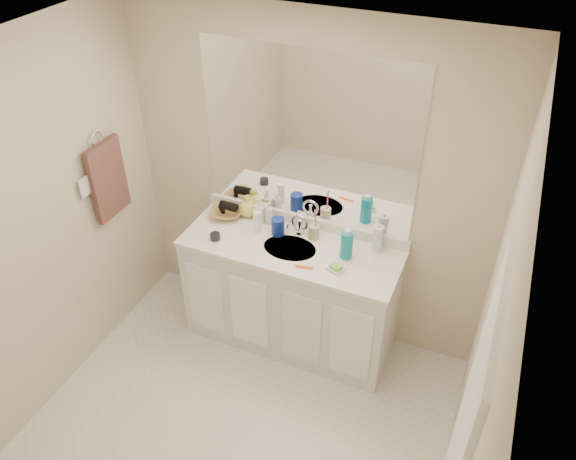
{
  "coord_description": "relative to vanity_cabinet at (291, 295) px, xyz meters",
  "views": [
    {
      "loc": [
        1.17,
        -1.76,
        3.23
      ],
      "look_at": [
        0.0,
        0.97,
        1.05
      ],
      "focal_mm": 35.0,
      "sensor_mm": 36.0,
      "label": 1
    }
  ],
  "objects": [
    {
      "name": "soap_bottle_yellow",
      "position": [
        -0.43,
        0.22,
        0.54
      ],
      "size": [
        0.15,
        0.15,
        0.17
      ],
      "primitive_type": "imported",
      "rotation": [
        0.0,
        0.0,
        -0.11
      ],
      "color": "#E2DF58",
      "rests_on": "countertop"
    },
    {
      "name": "soap_dish",
      "position": [
        0.36,
        -0.12,
        0.46
      ],
      "size": [
        0.13,
        0.12,
        0.01
      ],
      "primitive_type": "cube",
      "rotation": [
        0.0,
        0.0,
        -0.32
      ],
      "color": "silver",
      "rests_on": "countertop"
    },
    {
      "name": "countertop",
      "position": [
        0.0,
        0.0,
        0.44
      ],
      "size": [
        1.52,
        0.57,
        0.03
      ],
      "primitive_type": "cube",
      "color": "white",
      "rests_on": "vanity_cabinet"
    },
    {
      "name": "backsplash",
      "position": [
        0.0,
        0.26,
        0.5
      ],
      "size": [
        1.52,
        0.03,
        0.08
      ],
      "primitive_type": "cube",
      "color": "white",
      "rests_on": "countertop"
    },
    {
      "name": "green_soap",
      "position": [
        0.36,
        -0.12,
        0.48
      ],
      "size": [
        0.08,
        0.07,
        0.02
      ],
      "primitive_type": "cube",
      "rotation": [
        0.0,
        0.0,
        -0.32
      ],
      "color": "#89E337",
      "rests_on": "soap_dish"
    },
    {
      "name": "dark_jar",
      "position": [
        -0.51,
        -0.14,
        0.48
      ],
      "size": [
        0.08,
        0.08,
        0.05
      ],
      "primitive_type": "cylinder",
      "rotation": [
        0.0,
        0.0,
        -0.25
      ],
      "color": "black",
      "rests_on": "countertop"
    },
    {
      "name": "hair_dryer",
      "position": [
        -0.55,
        0.15,
        0.54
      ],
      "size": [
        0.13,
        0.07,
        0.06
      ],
      "primitive_type": "cylinder",
      "rotation": [
        0.0,
        1.57,
        -0.05
      ],
      "color": "black",
      "rests_on": "wicker_basket"
    },
    {
      "name": "wall_left",
      "position": [
        -1.3,
        -1.02,
        0.77
      ],
      "size": [
        0.02,
        2.6,
        2.4
      ],
      "primitive_type": "cube",
      "color": "beige",
      "rests_on": "floor"
    },
    {
      "name": "blue_mug",
      "position": [
        -0.14,
        0.09,
        0.52
      ],
      "size": [
        0.11,
        0.11,
        0.13
      ],
      "primitive_type": "cylinder",
      "rotation": [
        0.0,
        0.0,
        0.17
      ],
      "color": "navy",
      "rests_on": "countertop"
    },
    {
      "name": "wicker_basket",
      "position": [
        -0.57,
        0.15,
        0.48
      ],
      "size": [
        0.3,
        0.3,
        0.06
      ],
      "primitive_type": "imported",
      "rotation": [
        0.0,
        0.0,
        0.35
      ],
      "color": "#A77B43",
      "rests_on": "countertop"
    },
    {
      "name": "vanity_cabinet",
      "position": [
        0.0,
        0.0,
        0.0
      ],
      "size": [
        1.5,
        0.55,
        0.85
      ],
      "primitive_type": "cube",
      "color": "silver",
      "rests_on": "floor"
    },
    {
      "name": "sink_basin",
      "position": [
        0.0,
        -0.02,
        0.44
      ],
      "size": [
        0.37,
        0.37,
        0.02
      ],
      "primitive_type": "cylinder",
      "color": "beige",
      "rests_on": "countertop"
    },
    {
      "name": "wall_right",
      "position": [
        1.3,
        -1.02,
        0.77
      ],
      "size": [
        0.02,
        2.6,
        2.4
      ],
      "primitive_type": "cube",
      "color": "beige",
      "rests_on": "floor"
    },
    {
      "name": "tan_cup",
      "position": [
        0.11,
        0.15,
        0.51
      ],
      "size": [
        0.08,
        0.08,
        0.1
      ],
      "primitive_type": "cylinder",
      "rotation": [
        0.0,
        0.0,
        -0.09
      ],
      "color": "beige",
      "rests_on": "countertop"
    },
    {
      "name": "towel_ring",
      "position": [
        -1.27,
        -0.25,
        1.12
      ],
      "size": [
        0.01,
        0.11,
        0.11
      ],
      "primitive_type": "torus",
      "rotation": [
        0.0,
        1.57,
        0.0
      ],
      "color": "silver",
      "rests_on": "wall_left"
    },
    {
      "name": "mirror",
      "position": [
        0.0,
        0.27,
        1.14
      ],
      "size": [
        1.48,
        0.01,
        1.2
      ],
      "primitive_type": "cube",
      "color": "white",
      "rests_on": "wall_back"
    },
    {
      "name": "ceiling",
      "position": [
        0.0,
        -1.02,
        1.97
      ],
      "size": [
        2.6,
        2.6,
        0.02
      ],
      "primitive_type": "cube",
      "color": "white",
      "rests_on": "wall_back"
    },
    {
      "name": "orange_comb",
      "position": [
        0.17,
        -0.17,
        0.46
      ],
      "size": [
        0.12,
        0.04,
        0.0
      ],
      "primitive_type": "cube",
      "rotation": [
        0.0,
        0.0,
        0.18
      ],
      "color": "#F9511A",
      "rests_on": "countertop"
    },
    {
      "name": "wall_back",
      "position": [
        0.0,
        0.28,
        0.77
      ],
      "size": [
        2.6,
        0.02,
        2.4
      ],
      "primitive_type": "cube",
      "color": "beige",
      "rests_on": "floor"
    },
    {
      "name": "switch_plate",
      "position": [
        -1.27,
        -0.45,
        0.88
      ],
      "size": [
        0.01,
        0.08,
        0.13
      ],
      "primitive_type": "cube",
      "color": "white",
      "rests_on": "wall_left"
    },
    {
      "name": "faucet",
      "position": [
        0.0,
        0.16,
        0.51
      ],
      "size": [
        0.02,
        0.02,
        0.11
      ],
      "primitive_type": "cylinder",
      "color": "silver",
      "rests_on": "countertop"
    },
    {
      "name": "extra_white_bottle",
      "position": [
        -0.28,
        0.06,
        0.54
      ],
      "size": [
        0.06,
        0.06,
        0.17
      ],
      "primitive_type": "cylinder",
      "rotation": [
        0.0,
        0.0,
        -0.11
      ],
      "color": "white",
      "rests_on": "countertop"
    },
    {
      "name": "soap_bottle_cream",
      "position": [
        -0.32,
        0.2,
        0.55
      ],
      "size": [
        0.1,
        0.1,
        0.19
      ],
      "primitive_type": "imported",
      "rotation": [
        0.0,
        0.0,
        -0.2
      ],
      "color": "#FFFDCF",
      "rests_on": "countertop"
    },
    {
      "name": "floor",
      "position": [
        0.0,
        -1.02,
        -0.42
      ],
      "size": [
        2.6,
        2.6,
        0.0
      ],
      "primitive_type": "cube",
      "color": "silver",
      "rests_on": "ground"
    },
    {
      "name": "soap_bottle_white",
      "position": [
        -0.25,
        0.19,
        0.54
      ],
      "size": [
        0.09,
        0.09,
        0.17
      ],
      "primitive_type": "imported",
      "rotation": [
        0.0,
        0.0,
        -0.37
      ],
      "color": "white",
      "rests_on": "countertop"
    },
    {
      "name": "clear_pump_bottle",
      "position": [
        0.55,
        0.2,
        0.55
      ],
      "size": [
        0.09,
        0.09,
        0.19
      ],
      "primitive_type": "cylinder",
      "rotation": [
        0.0,
        0.0,
        0.33
      ],
      "color": "white",
      "rests_on": "countertop"
    },
    {
      "name": "hand_towel",
      "position": [
        -1.25,
        -0.25,
        0.82
      ],
      "size": [
        0.04,
        0.32,
        0.55
      ],
      "primitive_type": "cube",
      "color": "#3B231F",
      "rests_on": "towel_ring"
    },
    {
      "name": "toothbrush",
      "position": [
        0.12,
        0.15,
        0.6
      ],
      "size": [
        0.02,
        0.04,
        0.2
      ],
      "primitive_type": "cylinder",
      "rotation": [
        0.14,
        0.0,
        -0.2
      ],
      "color": "#F34073",
      "rests_on": "tan_cup"
    },
    {
      "name": "mouthwash_bottle",
      "position": [
        0.38,
        0.04,
        0.55
      ],
      "size": [
        0.09,
        0.09,
        0.2
      ],
      "primitive_type": "cylinder",
      "rotation": [
        0.0,
        0.0,
        0.05
      ],
      "color": "#0D879E",
      "rests_on": "countertop"
    }
  ]
}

